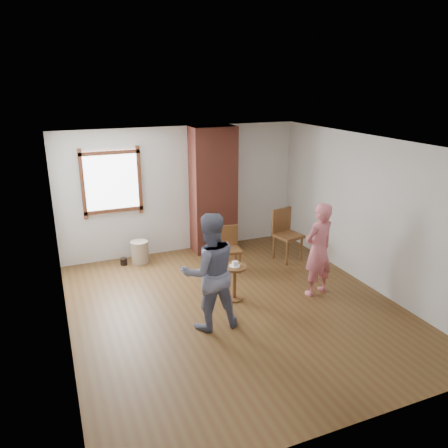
{
  "coord_description": "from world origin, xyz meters",
  "views": [
    {
      "loc": [
        -2.52,
        -5.66,
        3.48
      ],
      "look_at": [
        0.14,
        0.8,
        1.15
      ],
      "focal_mm": 35.0,
      "sensor_mm": 36.0,
      "label": 1
    }
  ],
  "objects": [
    {
      "name": "room_shell",
      "position": [
        -0.06,
        0.61,
        1.81
      ],
      "size": [
        5.04,
        5.52,
        2.62
      ],
      "color": "silver",
      "rests_on": "ground"
    },
    {
      "name": "person_pink",
      "position": [
        1.47,
        -0.06,
        0.8
      ],
      "size": [
        0.65,
        0.5,
        1.6
      ],
      "primitive_type": "imported",
      "rotation": [
        0.0,
        0.0,
        3.36
      ],
      "color": "#DD6E7A",
      "rests_on": "ground"
    },
    {
      "name": "dining_chair_right",
      "position": [
        1.75,
        1.48,
        0.58
      ],
      "size": [
        0.57,
        0.57,
        1.03
      ],
      "rotation": [
        0.0,
        0.0,
        0.23
      ],
      "color": "brown",
      "rests_on": "ground"
    },
    {
      "name": "side_table",
      "position": [
        0.11,
        0.27,
        0.4
      ],
      "size": [
        0.4,
        0.4,
        0.6
      ],
      "color": "brown",
      "rests_on": "ground"
    },
    {
      "name": "cake_plate",
      "position": [
        0.11,
        0.27,
        0.6
      ],
      "size": [
        0.18,
        0.18,
        0.01
      ],
      "primitive_type": "cylinder",
      "color": "white",
      "rests_on": "side_table"
    },
    {
      "name": "cake_slice",
      "position": [
        0.12,
        0.27,
        0.64
      ],
      "size": [
        0.08,
        0.07,
        0.06
      ],
      "primitive_type": "cube",
      "color": "white",
      "rests_on": "cake_plate"
    },
    {
      "name": "man",
      "position": [
        -0.55,
        -0.34,
        0.87
      ],
      "size": [
        0.88,
        0.7,
        1.75
      ],
      "primitive_type": "imported",
      "rotation": [
        0.0,
        0.0,
        3.09
      ],
      "color": "#16173C",
      "rests_on": "ground"
    },
    {
      "name": "stoneware_crock",
      "position": [
        -1.01,
        2.4,
        0.22
      ],
      "size": [
        0.41,
        0.41,
        0.44
      ],
      "primitive_type": "cylinder",
      "rotation": [
        0.0,
        0.0,
        0.24
      ],
      "color": "#C6AA8F",
      "rests_on": "ground"
    },
    {
      "name": "ground",
      "position": [
        0.0,
        0.0,
        0.0
      ],
      "size": [
        5.5,
        5.5,
        0.0
      ],
      "primitive_type": "plane",
      "color": "brown",
      "rests_on": "ground"
    },
    {
      "name": "dining_chair_left",
      "position": [
        0.49,
        1.41,
        0.48
      ],
      "size": [
        0.46,
        0.46,
        0.85
      ],
      "rotation": [
        0.0,
        0.0,
        -0.17
      ],
      "color": "brown",
      "rests_on": "ground"
    },
    {
      "name": "brick_chimney",
      "position": [
        0.6,
        2.5,
        1.3
      ],
      "size": [
        0.9,
        0.5,
        2.6
      ],
      "primitive_type": "cube",
      "color": "brown",
      "rests_on": "ground"
    },
    {
      "name": "dark_pot",
      "position": [
        -1.34,
        2.4,
        0.07
      ],
      "size": [
        0.15,
        0.15,
        0.14
      ],
      "primitive_type": "cylinder",
      "rotation": [
        0.0,
        0.0,
        -0.1
      ],
      "color": "black",
      "rests_on": "ground"
    }
  ]
}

